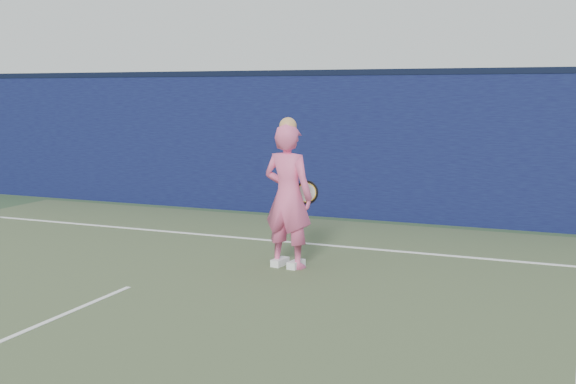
% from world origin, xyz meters
% --- Properties ---
extents(ground, '(80.00, 80.00, 0.00)m').
position_xyz_m(ground, '(0.00, 0.00, 0.00)').
color(ground, '#31482C').
rests_on(ground, ground).
extents(backstop_wall, '(24.00, 0.40, 2.50)m').
position_xyz_m(backstop_wall, '(0.00, 6.50, 1.25)').
color(backstop_wall, '#0C0E36').
rests_on(backstop_wall, ground).
extents(wall_cap, '(24.00, 0.42, 0.10)m').
position_xyz_m(wall_cap, '(0.00, 6.50, 2.55)').
color(wall_cap, black).
rests_on(wall_cap, backstop_wall).
extents(player, '(0.72, 0.53, 1.91)m').
position_xyz_m(player, '(1.30, 2.61, 0.92)').
color(player, '#EA5B8E').
rests_on(player, ground).
extents(racket, '(0.58, 0.17, 0.32)m').
position_xyz_m(racket, '(1.37, 3.03, 0.91)').
color(racket, black).
rests_on(racket, ground).
extents(court_lines, '(11.00, 12.04, 0.01)m').
position_xyz_m(court_lines, '(0.00, -0.33, 0.01)').
color(court_lines, white).
rests_on(court_lines, court_surface).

